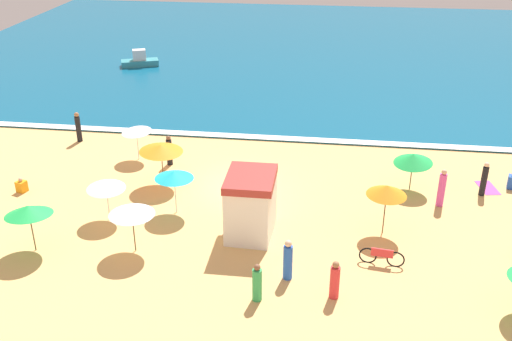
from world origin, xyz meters
The scene contains 23 objects.
ground_plane centered at (0.00, 0.00, 0.00)m, with size 60.00×60.00×0.00m, color #E5B26B.
ocean_water centered at (0.00, 28.00, 0.05)m, with size 60.00×44.00×0.10m, color #0F567A.
wave_breaker_foam centered at (0.00, 6.30, 0.10)m, with size 57.00×0.70×0.01m, color white.
lifeguard_cabana centered at (1.37, -4.40, 1.45)m, with size 2.04×2.64×2.84m.
beach_umbrella_0 centered at (-5.92, 2.51, 1.77)m, with size 2.35×2.35×2.01m.
beach_umbrella_1 centered at (-5.20, -4.02, 1.78)m, with size 2.39×2.39×2.04m.
beach_umbrella_2 centered at (-3.22, -6.34, 1.92)m, with size 2.42×2.42×2.13m.
beach_umbrella_3 centered at (-7.38, -6.87, 1.91)m, with size 2.33×2.35×2.22m.
beach_umbrella_4 centered at (-3.70, -0.33, 2.01)m, with size 2.76×2.75×2.23m.
beach_umbrella_5 centered at (-2.34, -2.99, 1.93)m, with size 2.52×2.53×2.13m.
beach_umbrella_6 centered at (7.10, -3.55, 2.10)m, with size 2.35×2.35×2.35m.
beach_umbrella_7 centered at (8.69, 0.78, 1.70)m, with size 2.71×2.72×2.05m.
parked_bicycle centered at (6.90, -6.01, 0.38)m, with size 1.81×0.30×0.76m.
beachgoer_0 centered at (9.93, -0.71, 0.90)m, with size 0.44×0.44×1.89m.
beachgoer_1 centered at (-10.19, 4.48, 0.89)m, with size 0.40×0.40×1.82m.
beachgoer_2 centered at (5.04, -8.37, 0.74)m, with size 0.51×0.51×1.57m.
beachgoer_3 centered at (12.15, 0.65, 0.85)m, with size 0.38×0.38×1.76m.
beachgoer_4 centered at (3.24, -7.43, 0.82)m, with size 0.50×0.50×1.72m.
beachgoer_5 centered at (-10.48, -2.02, 0.31)m, with size 0.54×0.54×0.76m.
beachgoer_6 centered at (-4.01, 2.04, 0.81)m, with size 0.34×0.34×1.69m.
beachgoer_7 centered at (2.24, -8.89, 0.72)m, with size 0.37×0.37×1.56m.
beach_towel_1 centered at (12.62, 1.46, 0.01)m, with size 1.05×1.67×0.01m.
small_boat_0 centered at (-11.53, 20.32, 0.54)m, with size 3.25×2.17×1.38m.
Camera 1 is at (4.51, -26.15, 13.77)m, focal length 41.26 mm.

